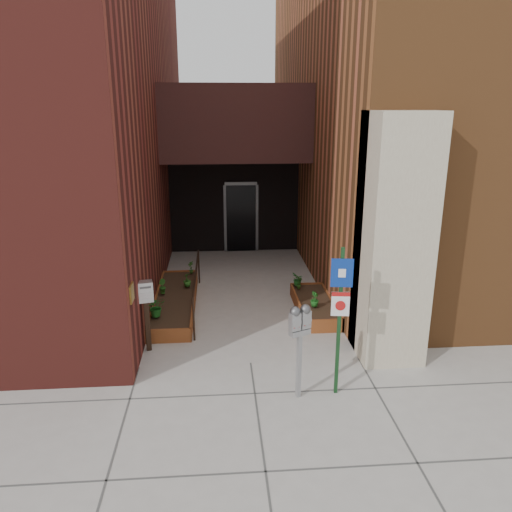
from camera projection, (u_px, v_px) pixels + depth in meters
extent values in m
plane|color=#9E9991|center=(251.00, 363.00, 9.04)|extent=(80.00, 80.00, 0.00)
cube|color=maroon|center=(12.00, 84.00, 13.51)|extent=(8.00, 14.60, 10.00)
cube|color=brown|center=(434.00, 86.00, 14.84)|extent=(8.00, 13.70, 10.00)
cube|color=tan|center=(394.00, 240.00, 8.78)|extent=(1.10, 1.20, 4.40)
cube|color=black|center=(235.00, 123.00, 13.58)|extent=(4.20, 2.00, 2.00)
cube|color=black|center=(234.00, 203.00, 15.65)|extent=(4.00, 0.30, 3.00)
cube|color=black|center=(241.00, 218.00, 15.63)|extent=(0.90, 0.06, 2.10)
cube|color=#B79338|center=(131.00, 293.00, 8.26)|extent=(0.04, 0.30, 0.30)
cube|color=brown|center=(168.00, 336.00, 9.75)|extent=(0.90, 0.04, 0.30)
cube|color=brown|center=(180.00, 276.00, 13.15)|extent=(0.90, 0.04, 0.30)
cube|color=brown|center=(156.00, 302.00, 11.42)|extent=(0.04, 3.60, 0.30)
cube|color=brown|center=(194.00, 301.00, 11.48)|extent=(0.04, 3.60, 0.30)
cube|color=black|center=(175.00, 302.00, 11.46)|extent=(0.82, 3.52, 0.26)
cube|color=brown|center=(325.00, 326.00, 10.18)|extent=(0.80, 0.04, 0.30)
cube|color=brown|center=(306.00, 289.00, 12.24)|extent=(0.80, 0.04, 0.30)
cube|color=brown|center=(298.00, 306.00, 11.18)|extent=(0.04, 2.20, 0.30)
cube|color=brown|center=(331.00, 305.00, 11.24)|extent=(0.04, 2.20, 0.30)
cube|color=black|center=(315.00, 306.00, 11.22)|extent=(0.72, 2.12, 0.26)
cylinder|color=black|center=(194.00, 319.00, 9.78)|extent=(0.04, 0.04, 0.90)
cylinder|color=black|center=(199.00, 267.00, 12.93)|extent=(0.04, 0.04, 0.90)
cylinder|color=black|center=(196.00, 272.00, 11.23)|extent=(0.04, 3.30, 0.04)
cube|color=#9A9A9C|center=(299.00, 366.00, 7.85)|extent=(0.09, 0.09, 1.09)
cube|color=#9A9A9C|center=(300.00, 332.00, 7.68)|extent=(0.35, 0.25, 0.09)
cube|color=#9A9A9C|center=(295.00, 322.00, 7.58)|extent=(0.19, 0.17, 0.28)
sphere|color=#59595B|center=(295.00, 312.00, 7.53)|extent=(0.16, 0.16, 0.16)
cube|color=white|center=(297.00, 322.00, 7.52)|extent=(0.09, 0.05, 0.05)
cube|color=#B21414|center=(297.00, 327.00, 7.55)|extent=(0.09, 0.05, 0.03)
cube|color=#9A9A9C|center=(305.00, 319.00, 7.66)|extent=(0.19, 0.17, 0.28)
sphere|color=#59595B|center=(305.00, 309.00, 7.61)|extent=(0.16, 0.16, 0.16)
cube|color=white|center=(307.00, 319.00, 7.61)|extent=(0.09, 0.05, 0.05)
cube|color=#B21414|center=(307.00, 324.00, 7.63)|extent=(0.09, 0.05, 0.03)
cube|color=#153A1A|center=(339.00, 323.00, 7.77)|extent=(0.06, 0.06, 2.46)
cube|color=navy|center=(342.00, 273.00, 7.49)|extent=(0.34, 0.07, 0.45)
cube|color=white|center=(342.00, 273.00, 7.48)|extent=(0.11, 0.03, 0.13)
cube|color=white|center=(340.00, 304.00, 7.64)|extent=(0.28, 0.06, 0.39)
cube|color=#B21414|center=(341.00, 294.00, 7.58)|extent=(0.28, 0.05, 0.07)
cylinder|color=#B21414|center=(340.00, 306.00, 7.63)|extent=(0.16, 0.03, 0.16)
cube|color=black|center=(148.00, 326.00, 9.38)|extent=(0.11, 0.11, 1.01)
cube|color=silver|center=(145.00, 291.00, 9.18)|extent=(0.31, 0.26, 0.39)
cube|color=#59595B|center=(145.00, 288.00, 9.05)|extent=(0.20, 0.05, 0.04)
cube|color=white|center=(146.00, 296.00, 9.09)|extent=(0.22, 0.06, 0.09)
imported|color=#1B601C|center=(156.00, 307.00, 10.24)|extent=(0.45, 0.45, 0.41)
imported|color=#225D1A|center=(162.00, 286.00, 11.49)|extent=(0.25, 0.25, 0.34)
imported|color=#245B1A|center=(187.00, 280.00, 11.93)|extent=(0.26, 0.26, 0.33)
imported|color=#235117|center=(191.00, 267.00, 12.83)|extent=(0.24, 0.24, 0.32)
imported|color=#1A5D1B|center=(315.00, 299.00, 10.75)|extent=(0.26, 0.26, 0.33)
imported|color=#265B1A|center=(299.00, 282.00, 11.77)|extent=(0.24, 0.24, 0.33)
imported|color=#1B5F1E|center=(298.00, 279.00, 11.96)|extent=(0.32, 0.32, 0.32)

